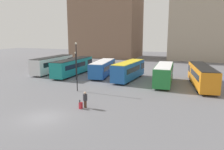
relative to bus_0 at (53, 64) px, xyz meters
name	(u,v)px	position (x,y,z in m)	size (l,w,h in m)	color
ground_plane	(43,118)	(14.05, -21.11, -1.74)	(160.00, 160.00, 0.00)	slate
building_block_right	(219,21)	(32.40, 33.23, 9.55)	(26.59, 10.33, 22.58)	tan
bus_0	(53,64)	(0.00, 0.00, 0.00)	(2.85, 11.69, 3.19)	silver
bus_1	(73,66)	(5.29, -0.97, -0.07)	(2.82, 11.94, 3.06)	#19847F
bus_2	(103,68)	(11.08, -0.11, -0.20)	(3.93, 9.88, 2.82)	#1E56A3
bus_3	(129,70)	(16.53, -1.53, -0.06)	(3.18, 9.94, 3.10)	#1E56A3
bus_4	(164,74)	(22.59, -2.64, -0.10)	(3.06, 9.61, 3.03)	#237A38
bus_5	(202,75)	(28.07, -2.25, -0.04)	(4.27, 11.95, 3.11)	orange
traveler	(85,98)	(16.44, -17.17, -0.68)	(0.54, 0.54, 1.78)	#4C3828
suitcase	(81,105)	(16.10, -17.56, -1.39)	(0.33, 0.40, 0.98)	#B7232D
lamp_post_0	(77,63)	(12.13, -11.38, 2.11)	(0.28, 0.28, 6.65)	black
lamp_post_1	(76,63)	(8.15, -4.87, 1.12)	(0.28, 0.28, 4.76)	black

